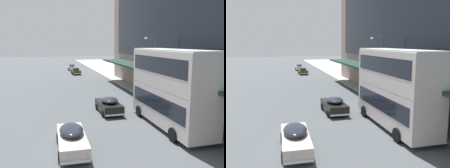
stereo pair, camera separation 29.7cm
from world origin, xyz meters
TOP-DOWN VIEW (x-y plane):
  - transit_bus_kerbside_front at (4.10, 9.54)m, footprint 2.82×9.62m
  - sedan_oncoming_front at (0.95, 45.59)m, footprint 1.87×4.44m
  - sedan_far_back at (0.99, 54.18)m, footprint 2.05×4.31m
  - sedan_trailing_near at (0.46, 14.66)m, footprint 2.01×4.41m
  - sedan_second_mid at (-3.84, 7.10)m, footprint 1.88×4.96m
  - street_lamp at (6.34, 17.40)m, footprint 1.50×0.28m

SIDE VIEW (x-z plane):
  - sedan_oncoming_front at x=0.95m, z-range -0.01..1.48m
  - sedan_far_back at x=0.99m, z-range 0.00..1.48m
  - sedan_second_mid at x=-3.84m, z-range 0.00..1.50m
  - sedan_trailing_near at x=0.46m, z-range 0.00..1.54m
  - transit_bus_kerbside_front at x=4.10m, z-range 0.24..6.41m
  - street_lamp at x=6.34m, z-range 0.72..7.88m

